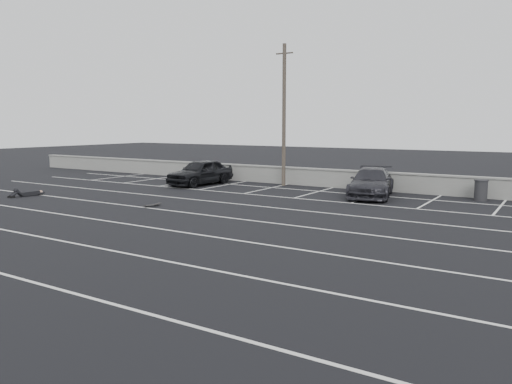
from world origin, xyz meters
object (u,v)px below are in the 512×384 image
Objects in this scene: car_left at (200,172)px; skateboard at (152,205)px; trash_bin at (481,190)px; person at (32,191)px; utility_pole at (284,115)px; car_right at (371,183)px.

car_left is 8.21m from skateboard.
trash_bin is 22.39m from person.
car_left is 15.48m from trash_bin.
person is at bearing -130.38° from utility_pole.
car_left reaches higher than car_right.
utility_pole is at bearing 57.44° from person.
car_left reaches higher than skateboard.
car_right is 10.96m from skateboard.
person is (-4.52, -8.21, -0.55)m from car_left.
skateboard is (3.21, -7.52, -0.70)m from car_left.
car_right reaches higher than skateboard.
utility_pole is at bearing 89.14° from skateboard.
utility_pole reaches higher than skateboard.
person is 2.90× the size of skateboard.
car_right is 0.60× the size of utility_pole.
car_right is at bearing 55.15° from skateboard.
car_right is at bearing 38.72° from person.
car_left is at bearing -152.38° from utility_pole.
car_right is 2.10× the size of person.
trash_bin is at bearing 12.54° from car_left.
car_left is at bearing 119.40° from skateboard.
trash_bin is at bearing 35.41° from person.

